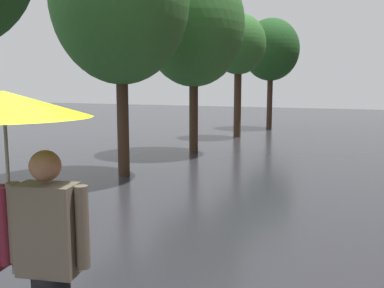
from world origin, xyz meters
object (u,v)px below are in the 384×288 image
couple_under_umbrella (8,189)px  street_tree_3 (238,45)px  street_tree_4 (271,50)px  street_tree_2 (194,26)px

couple_under_umbrella → street_tree_3: bearing=102.7°
street_tree_4 → couple_under_umbrella: street_tree_4 is taller
street_tree_4 → couple_under_umbrella: (3.02, -18.86, -2.48)m
street_tree_2 → street_tree_4: bearing=88.8°
street_tree_4 → street_tree_2: bearing=-91.2°
couple_under_umbrella → street_tree_2: bearing=107.7°
street_tree_3 → street_tree_4: 4.33m
street_tree_3 → street_tree_4: bearing=86.7°
street_tree_3 → street_tree_4: (0.25, 4.32, 0.13)m
street_tree_3 → couple_under_umbrella: street_tree_3 is taller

